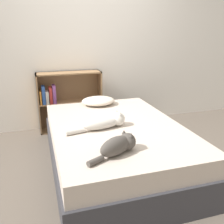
{
  "coord_description": "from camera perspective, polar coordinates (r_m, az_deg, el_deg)",
  "views": [
    {
      "loc": [
        -0.77,
        -2.38,
        1.49
      ],
      "look_at": [
        0.0,
        0.15,
        0.61
      ],
      "focal_mm": 40.0,
      "sensor_mm": 36.0,
      "label": 1
    }
  ],
  "objects": [
    {
      "name": "ground_plane",
      "position": [
        2.92,
        0.88,
        -12.36
      ],
      "size": [
        8.0,
        8.0,
        0.0
      ],
      "primitive_type": "plane",
      "color": "brown"
    },
    {
      "name": "wall_back",
      "position": [
        3.94,
        -5.8,
        14.79
      ],
      "size": [
        8.0,
        0.06,
        2.5
      ],
      "color": "white",
      "rests_on": "ground_plane"
    },
    {
      "name": "bookshelf",
      "position": [
        3.88,
        -10.32,
        2.76
      ],
      "size": [
        0.95,
        0.26,
        0.89
      ],
      "color": "#8E6B47",
      "rests_on": "ground_plane"
    },
    {
      "name": "pillow",
      "position": [
        3.4,
        -3.12,
        2.56
      ],
      "size": [
        0.45,
        0.36,
        0.11
      ],
      "color": "beige",
      "rests_on": "bed"
    },
    {
      "name": "cat_dark",
      "position": [
        2.07,
        1.61,
        -7.53
      ],
      "size": [
        0.46,
        0.29,
        0.17
      ],
      "rotation": [
        0.0,
        0.0,
        0.46
      ],
      "color": "#47423D",
      "rests_on": "bed"
    },
    {
      "name": "bed",
      "position": [
        2.8,
        0.91,
        -7.93
      ],
      "size": [
        1.39,
        2.0,
        0.51
      ],
      "color": "#333338",
      "rests_on": "ground_plane"
    },
    {
      "name": "cat_light",
      "position": [
        2.59,
        -1.49,
        -2.37
      ],
      "size": [
        0.65,
        0.23,
        0.17
      ],
      "rotation": [
        0.0,
        0.0,
        0.19
      ],
      "color": "beige",
      "rests_on": "bed"
    }
  ]
}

